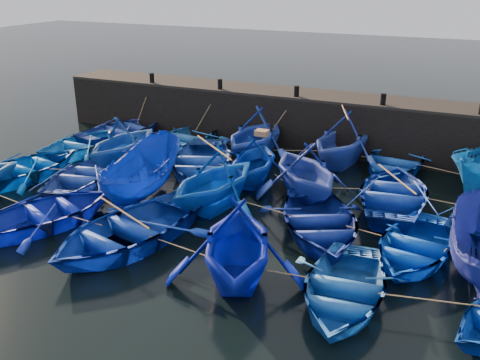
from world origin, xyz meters
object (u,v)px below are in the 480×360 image
at_px(boat_8, 200,161).
at_px(wooden_crate, 262,133).
at_px(boat_0, 124,129).
at_px(boat_13, 29,167).

bearing_deg(boat_8, wooden_crate, -23.29).
distance_m(boat_0, boat_13, 6.21).
xyz_separation_m(boat_8, wooden_crate, (2.89, -0.17, 1.64)).
height_order(boat_0, boat_8, boat_8).
height_order(boat_8, boat_13, boat_8).
relative_size(boat_8, boat_13, 1.15).
relative_size(boat_0, boat_8, 0.90).
xyz_separation_m(boat_0, wooden_crate, (8.86, -2.96, 1.70)).
relative_size(boat_0, wooden_crate, 10.17).
distance_m(boat_8, boat_13, 7.14).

